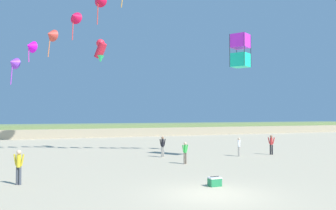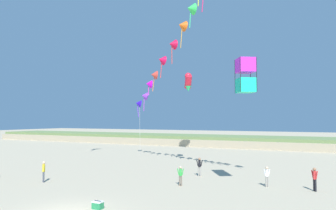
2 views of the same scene
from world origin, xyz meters
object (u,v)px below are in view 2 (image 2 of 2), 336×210
object	(u,v)px
person_far_right	(200,166)
beach_cooler	(98,205)
person_far_center	(267,175)
person_mid_center	(180,174)
person_far_left	(44,170)
large_kite_mid_trail	(246,75)
large_kite_low_lead	(188,81)
person_near_right	(315,178)

from	to	relation	value
person_far_right	beach_cooler	bearing A→B (deg)	-99.70
person_far_right	person_far_center	bearing A→B (deg)	-16.85
person_mid_center	person_far_center	distance (m)	6.44
person_far_left	large_kite_mid_trail	bearing A→B (deg)	14.70
person_far_center	large_kite_mid_trail	bearing A→B (deg)	-120.11
large_kite_low_lead	person_far_right	bearing A→B (deg)	-61.13
person_far_right	beach_cooler	size ratio (longest dim) A/B	2.84
person_far_right	large_kite_mid_trail	distance (m)	9.43
person_far_right	large_kite_low_lead	world-z (taller)	large_kite_low_lead
person_far_right	large_kite_mid_trail	size ratio (longest dim) A/B	0.66
person_mid_center	large_kite_low_lead	bearing A→B (deg)	108.34
person_mid_center	person_far_right	bearing A→B (deg)	89.51
person_near_right	person_far_center	xyz separation A→B (m)	(-3.20, 0.03, -0.09)
person_far_left	person_mid_center	bearing A→B (deg)	18.47
person_far_left	person_far_center	bearing A→B (deg)	19.88
large_kite_mid_trail	beach_cooler	distance (m)	13.07
person_near_right	beach_cooler	size ratio (longest dim) A/B	2.86
person_far_left	person_far_right	bearing A→B (deg)	36.44
person_far_left	person_far_right	xyz separation A→B (m)	(10.45, 7.71, -0.02)
person_near_right	large_kite_low_lead	world-z (taller)	large_kite_low_lead
person_far_right	large_kite_low_lead	distance (m)	11.28
person_mid_center	person_far_left	size ratio (longest dim) A/B	0.90
person_far_right	large_kite_low_lead	size ratio (longest dim) A/B	0.76
person_mid_center	large_kite_low_lead	size ratio (longest dim) A/B	0.69
person_far_center	beach_cooler	distance (m)	12.59
large_kite_low_lead	person_far_center	bearing A→B (deg)	-41.19
person_far_left	large_kite_mid_trail	xyz separation A→B (m)	(15.26, 4.00, 7.19)
person_mid_center	beach_cooler	distance (m)	7.62
large_kite_low_lead	large_kite_mid_trail	distance (m)	13.33
person_far_left	person_near_right	bearing A→B (deg)	16.76
person_far_center	beach_cooler	xyz separation A→B (m)	(-7.90, -9.78, -0.66)
person_near_right	person_far_left	distance (m)	20.43
person_mid_center	person_far_right	distance (m)	4.24
beach_cooler	person_mid_center	bearing A→B (deg)	75.18
person_mid_center	person_far_center	size ratio (longest dim) A/B	0.99
large_kite_low_lead	large_kite_mid_trail	size ratio (longest dim) A/B	0.87
large_kite_low_lead	person_mid_center	bearing A→B (deg)	-71.66
person_far_left	person_far_right	size ratio (longest dim) A/B	1.02
person_far_center	person_far_right	bearing A→B (deg)	163.15
person_far_right	person_far_center	size ratio (longest dim) A/B	1.09
person_near_right	person_far_left	world-z (taller)	person_far_left
person_mid_center	person_far_center	world-z (taller)	person_far_center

